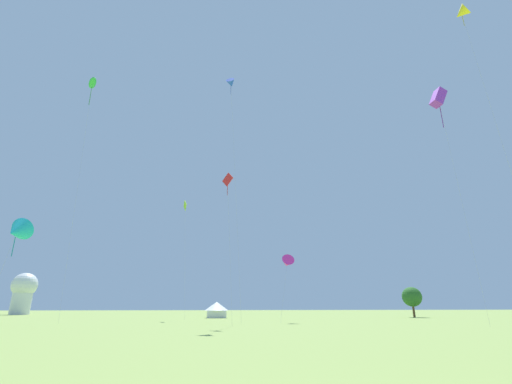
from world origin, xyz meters
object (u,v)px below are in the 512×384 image
at_px(kite_green_parafoil, 92,83).
at_px(kite_blue_delta, 231,84).
at_px(kite_cyan_delta, 17,231).
at_px(festival_tent_left, 217,309).
at_px(kite_purple_box, 438,98).
at_px(tree_distant_left, 412,297).
at_px(kite_yellow_delta, 462,13).
at_px(kite_lime_diamond, 185,207).
at_px(kite_red_diamond, 228,182).
at_px(kite_magenta_delta, 287,263).
at_px(observatory_dome, 23,291).

height_order(kite_green_parafoil, kite_blue_delta, kite_blue_delta).
xyz_separation_m(kite_blue_delta, kite_cyan_delta, (-23.04, -9.82, -27.63)).
distance_m(kite_cyan_delta, festival_tent_left, 39.83).
height_order(kite_blue_delta, kite_purple_box, kite_blue_delta).
bearing_deg(kite_purple_box, tree_distant_left, 69.70).
bearing_deg(kite_yellow_delta, kite_lime_diamond, 130.54).
bearing_deg(kite_green_parafoil, kite_red_diamond, -17.22).
relative_size(kite_purple_box, festival_tent_left, 6.75).
distance_m(kite_purple_box, kite_red_diamond, 30.88).
xyz_separation_m(kite_purple_box, kite_cyan_delta, (-50.55, 2.72, -19.39)).
bearing_deg(festival_tent_left, kite_magenta_delta, -65.26).
xyz_separation_m(kite_yellow_delta, festival_tent_left, (-24.60, 44.23, -31.87)).
relative_size(kite_blue_delta, festival_tent_left, 8.47).
distance_m(kite_blue_delta, festival_tent_left, 41.92).
height_order(kite_magenta_delta, kite_cyan_delta, kite_cyan_delta).
distance_m(kite_magenta_delta, festival_tent_left, 23.41).
distance_m(kite_purple_box, tree_distant_left, 42.43).
distance_m(kite_purple_box, kite_yellow_delta, 11.24).
bearing_deg(kite_lime_diamond, observatory_dome, 136.24).
bearing_deg(observatory_dome, kite_purple_box, -41.27).
height_order(kite_green_parafoil, kite_red_diamond, kite_green_parafoil).
height_order(kite_magenta_delta, kite_red_diamond, kite_red_diamond).
height_order(kite_purple_box, kite_magenta_delta, kite_purple_box).
height_order(kite_cyan_delta, festival_tent_left, kite_cyan_delta).
distance_m(kite_cyan_delta, kite_lime_diamond, 30.56).
relative_size(kite_blue_delta, kite_purple_box, 1.25).
bearing_deg(kite_yellow_delta, tree_distant_left, 70.25).
bearing_deg(festival_tent_left, tree_distant_left, -3.42).
xyz_separation_m(kite_purple_box, kite_yellow_delta, (-3.19, -9.86, 4.34)).
relative_size(kite_purple_box, observatory_dome, 2.84).
xyz_separation_m(kite_green_parafoil, kite_blue_delta, (21.90, -0.83, 1.64)).
bearing_deg(kite_cyan_delta, kite_lime_diamond, 56.45).
bearing_deg(festival_tent_left, kite_green_parafoil, -135.81).
bearing_deg(kite_red_diamond, kite_magenta_delta, 37.25).
distance_m(kite_lime_diamond, tree_distant_left, 49.27).
distance_m(kite_cyan_delta, tree_distant_left, 69.16).
bearing_deg(tree_distant_left, kite_magenta_delta, -149.22).
bearing_deg(kite_red_diamond, kite_purple_box, -13.51).
xyz_separation_m(kite_magenta_delta, festival_tent_left, (-9.39, 20.38, -6.67)).
bearing_deg(tree_distant_left, kite_cyan_delta, -154.85).
relative_size(kite_cyan_delta, tree_distant_left, 1.91).
relative_size(kite_green_parafoil, observatory_dome, 3.37).
bearing_deg(observatory_dome, kite_magenta_delta, -42.41).
bearing_deg(kite_magenta_delta, kite_cyan_delta, -160.66).
distance_m(kite_lime_diamond, kite_red_diamond, 21.22).
bearing_deg(kite_red_diamond, kite_green_parafoil, 162.78).
height_order(kite_yellow_delta, tree_distant_left, kite_yellow_delta).
height_order(kite_purple_box, kite_lime_diamond, kite_purple_box).
relative_size(kite_blue_delta, kite_cyan_delta, 3.40).
relative_size(kite_magenta_delta, tree_distant_left, 1.60).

